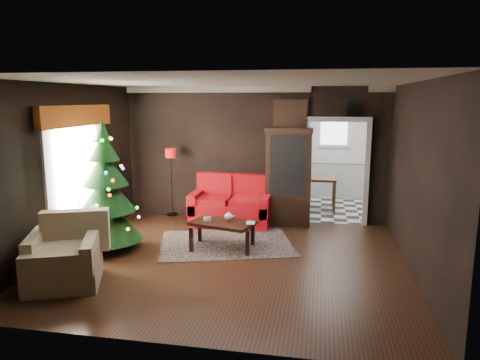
% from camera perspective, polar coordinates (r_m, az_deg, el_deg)
% --- Properties ---
extents(floor, '(5.50, 5.50, 0.00)m').
position_cam_1_polar(floor, '(7.12, -1.35, -10.45)').
color(floor, black).
rests_on(floor, ground).
extents(ceiling, '(5.50, 5.50, 0.00)m').
position_cam_1_polar(ceiling, '(6.66, -1.45, 12.69)').
color(ceiling, white).
rests_on(ceiling, ground).
extents(wall_back, '(5.50, 0.00, 5.50)m').
position_cam_1_polar(wall_back, '(9.18, 1.83, 3.31)').
color(wall_back, black).
rests_on(wall_back, ground).
extents(wall_front, '(5.50, 0.00, 5.50)m').
position_cam_1_polar(wall_front, '(4.39, -8.19, -4.70)').
color(wall_front, black).
rests_on(wall_front, ground).
extents(wall_left, '(0.00, 5.50, 5.50)m').
position_cam_1_polar(wall_left, '(7.79, -21.61, 1.30)').
color(wall_left, black).
rests_on(wall_left, ground).
extents(wall_right, '(0.00, 5.50, 5.50)m').
position_cam_1_polar(wall_right, '(6.75, 22.11, -0.05)').
color(wall_right, black).
rests_on(wall_right, ground).
extents(doorway, '(1.10, 0.10, 2.10)m').
position_cam_1_polar(doorway, '(9.13, 12.42, 0.82)').
color(doorway, white).
rests_on(doorway, ground).
extents(left_window, '(0.05, 1.60, 1.40)m').
position_cam_1_polar(left_window, '(7.93, -20.63, 1.88)').
color(left_window, white).
rests_on(left_window, wall_left).
extents(valance, '(0.12, 2.10, 0.35)m').
position_cam_1_polar(valance, '(7.82, -20.51, 7.82)').
color(valance, '#943D12').
rests_on(valance, wall_left).
extents(kitchen_floor, '(3.00, 3.00, 0.00)m').
position_cam_1_polar(kitchen_floor, '(10.81, 11.97, -3.36)').
color(kitchen_floor, silver).
rests_on(kitchen_floor, ground).
extents(kitchen_window, '(0.70, 0.06, 0.70)m').
position_cam_1_polar(kitchen_window, '(11.99, 12.13, 6.20)').
color(kitchen_window, white).
rests_on(kitchen_window, ground).
extents(rug, '(2.68, 2.26, 0.01)m').
position_cam_1_polar(rug, '(7.90, -1.78, -8.26)').
color(rug, '#2F1C24').
rests_on(rug, ground).
extents(loveseat, '(1.70, 0.90, 1.00)m').
position_cam_1_polar(loveseat, '(8.97, -1.17, -2.69)').
color(loveseat, maroon).
rests_on(loveseat, ground).
extents(curio_cabinet, '(0.90, 0.45, 1.90)m').
position_cam_1_polar(curio_cabinet, '(8.94, 6.35, 0.14)').
color(curio_cabinet, black).
rests_on(curio_cabinet, ground).
extents(floor_lamp, '(0.31, 0.31, 1.42)m').
position_cam_1_polar(floor_lamp, '(9.30, -8.92, -0.28)').
color(floor_lamp, black).
rests_on(floor_lamp, ground).
extents(christmas_tree, '(1.19, 1.19, 2.19)m').
position_cam_1_polar(christmas_tree, '(7.65, -17.05, -1.24)').
color(christmas_tree, black).
rests_on(christmas_tree, ground).
extents(armchair, '(1.29, 1.29, 1.01)m').
position_cam_1_polar(armchair, '(6.58, -22.08, -8.75)').
color(armchair, tan).
rests_on(armchair, ground).
extents(coffee_table, '(1.17, 0.88, 0.47)m').
position_cam_1_polar(coffee_table, '(7.58, -2.27, -7.15)').
color(coffee_table, black).
rests_on(coffee_table, rug).
extents(teapot, '(0.20, 0.20, 0.14)m').
position_cam_1_polar(teapot, '(7.56, -1.53, -4.77)').
color(teapot, white).
rests_on(teapot, coffee_table).
extents(cup_a, '(0.08, 0.08, 0.07)m').
position_cam_1_polar(cup_a, '(7.59, -4.07, -5.04)').
color(cup_a, silver).
rests_on(cup_a, coffee_table).
extents(cup_b, '(0.08, 0.08, 0.06)m').
position_cam_1_polar(cup_b, '(7.59, -4.50, -5.07)').
color(cup_b, white).
rests_on(cup_b, coffee_table).
extents(book, '(0.15, 0.03, 0.20)m').
position_cam_1_polar(book, '(7.39, 0.84, -4.93)').
color(book, tan).
rests_on(book, coffee_table).
extents(wall_clock, '(0.32, 0.32, 0.06)m').
position_cam_1_polar(wall_clock, '(8.98, 14.38, 9.11)').
color(wall_clock, white).
rests_on(wall_clock, wall_back).
extents(painting, '(0.62, 0.05, 0.52)m').
position_cam_1_polar(painting, '(8.99, 6.60, 8.53)').
color(painting, '#9F6C48').
rests_on(painting, wall_back).
extents(kitchen_counter, '(1.80, 0.60, 0.90)m').
position_cam_1_polar(kitchen_counter, '(11.90, 11.93, 0.10)').
color(kitchen_counter, silver).
rests_on(kitchen_counter, ground).
extents(kitchen_table, '(0.70, 0.70, 0.75)m').
position_cam_1_polar(kitchen_table, '(10.43, 10.44, -1.70)').
color(kitchen_table, brown).
rests_on(kitchen_table, ground).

